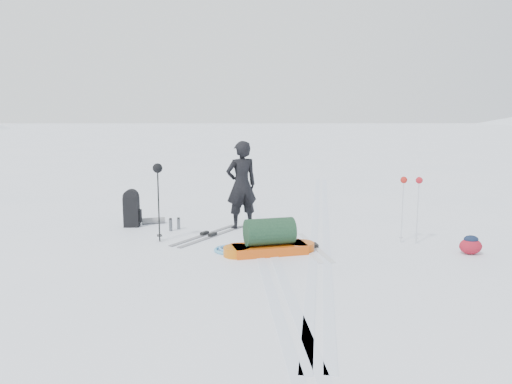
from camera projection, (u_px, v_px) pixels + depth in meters
ground at (262, 242)px, 9.54m from camera, size 200.00×200.00×0.00m
ski_tracks at (290, 231)px, 10.41m from camera, size 3.38×17.97×0.01m
skier at (241, 185)px, 10.51m from camera, size 0.80×0.68×1.86m
pulk_sled at (270, 240)px, 8.71m from camera, size 1.70×0.86×0.63m
expedition_rucksack at (134, 209)px, 10.76m from camera, size 0.83×0.54×0.82m
ski_poles_black at (158, 178)px, 9.39m from camera, size 0.18×0.22×1.50m
ski_poles_silver at (411, 188)px, 9.30m from camera, size 0.40×0.18×1.26m
touring_skis_grey at (209, 235)px, 9.97m from camera, size 1.35×1.87×0.07m
touring_skis_white at (310, 247)px, 9.11m from camera, size 0.64×2.02×0.07m
rope_coil at (229, 249)px, 8.89m from camera, size 0.60×0.60×0.07m
small_daypack at (471, 245)px, 8.68m from camera, size 0.44×0.37×0.33m
thermos_pair at (174, 224)px, 10.45m from camera, size 0.21×0.21×0.27m
stuff_sack at (262, 237)px, 9.42m from camera, size 0.41×0.31×0.25m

